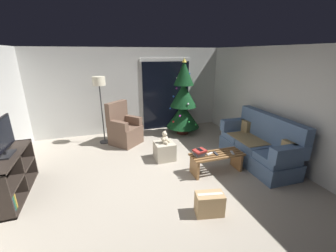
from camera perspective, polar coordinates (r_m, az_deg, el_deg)
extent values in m
plane|color=#9E9384|center=(4.31, -2.23, -14.24)|extent=(7.00, 7.00, 0.00)
cube|color=beige|center=(6.70, -9.70, 9.13)|extent=(5.72, 0.12, 2.50)
cube|color=beige|center=(5.29, 29.00, 4.46)|extent=(0.12, 6.00, 2.50)
cube|color=silver|center=(6.90, -0.55, 8.40)|extent=(1.60, 0.02, 2.20)
cube|color=black|center=(6.89, -0.50, 7.96)|extent=(1.50, 0.02, 2.10)
cube|color=slate|center=(5.25, 22.11, -7.19)|extent=(0.82, 1.92, 0.34)
cube|color=slate|center=(4.72, 26.85, -7.59)|extent=(0.70, 0.62, 0.14)
cube|color=slate|center=(5.14, 22.26, -4.82)|extent=(0.70, 0.62, 0.14)
cube|color=slate|center=(5.60, 18.43, -2.45)|extent=(0.70, 0.62, 0.14)
cube|color=slate|center=(5.22, 25.53, -0.58)|extent=(0.26, 1.91, 0.60)
cube|color=slate|center=(4.50, 29.55, -6.39)|extent=(0.77, 0.22, 0.28)
cube|color=slate|center=(5.73, 17.42, 0.38)|extent=(0.77, 0.22, 0.28)
cube|color=#997F51|center=(5.28, 20.56, -3.06)|extent=(0.63, 0.92, 0.02)
cube|color=#997F51|center=(4.71, 29.49, -5.28)|extent=(0.13, 0.32, 0.28)
cube|color=#997F51|center=(5.69, 19.70, 0.00)|extent=(0.13, 0.32, 0.28)
cube|color=olive|center=(4.38, 14.01, -8.31)|extent=(1.10, 0.05, 0.04)
cube|color=olive|center=(4.44, 13.41, -7.83)|extent=(1.10, 0.05, 0.04)
cube|color=olive|center=(4.51, 12.83, -7.37)|extent=(1.10, 0.05, 0.04)
cube|color=olive|center=(4.58, 12.28, -6.92)|extent=(1.10, 0.05, 0.04)
cube|color=olive|center=(4.65, 11.74, -6.48)|extent=(1.10, 0.05, 0.04)
cube|color=olive|center=(4.39, 7.03, -10.79)|extent=(0.05, 0.36, 0.38)
cube|color=olive|center=(4.85, 17.70, -8.58)|extent=(0.05, 0.36, 0.38)
cube|color=#ADADB2|center=(4.60, 16.65, -6.77)|extent=(0.08, 0.16, 0.02)
cube|color=#333338|center=(4.48, 12.56, -7.13)|extent=(0.06, 0.16, 0.02)
cube|color=silver|center=(4.45, 10.98, -7.22)|extent=(0.16, 0.10, 0.02)
cube|color=#4C4C51|center=(4.37, 8.14, -7.42)|extent=(0.20, 0.19, 0.04)
cube|color=#4C4C51|center=(4.36, 8.44, -6.94)|extent=(0.23, 0.19, 0.04)
cube|color=#A32D28|center=(4.34, 8.41, -6.49)|extent=(0.27, 0.24, 0.04)
cube|color=black|center=(4.34, 8.41, -6.17)|extent=(0.09, 0.15, 0.01)
cylinder|color=#4C1E19|center=(6.64, 3.89, -1.46)|extent=(0.36, 0.36, 0.10)
cylinder|color=brown|center=(6.61, 3.91, -0.56)|extent=(0.08, 0.08, 0.12)
cone|color=#0F3819|center=(6.48, 3.99, 2.80)|extent=(0.99, 0.99, 0.69)
cone|color=#0F3819|center=(6.34, 4.12, 8.24)|extent=(0.78, 0.78, 0.69)
cone|color=#0F3819|center=(6.26, 4.26, 13.87)|extent=(0.58, 0.58, 0.69)
sphere|color=#B233A5|center=(6.07, 3.17, 2.68)|extent=(0.06, 0.06, 0.06)
sphere|color=blue|center=(6.38, 5.70, 12.56)|extent=(0.06, 0.06, 0.06)
sphere|color=red|center=(6.16, 1.44, 1.16)|extent=(0.06, 0.06, 0.06)
sphere|color=#B233A5|center=(6.47, 2.29, 9.97)|extent=(0.06, 0.06, 0.06)
sphere|color=#1E8C33|center=(6.26, 6.05, 12.20)|extent=(0.06, 0.06, 0.06)
sphere|color=blue|center=(6.32, 5.67, 13.59)|extent=(0.06, 0.06, 0.06)
sphere|color=red|center=(6.35, 3.11, 13.95)|extent=(0.06, 0.06, 0.06)
sphere|color=#1E8C33|center=(6.27, 7.40, 0.35)|extent=(0.06, 0.06, 0.06)
sphere|color=blue|center=(6.46, 1.45, 7.84)|extent=(0.06, 0.06, 0.06)
sphere|color=white|center=(6.08, 5.36, 5.84)|extent=(0.06, 0.06, 0.06)
sphere|color=#1E8C33|center=(6.11, 5.58, 1.01)|extent=(0.06, 0.06, 0.06)
sphere|color=blue|center=(6.48, 0.60, 4.73)|extent=(0.06, 0.06, 0.06)
sphere|color=white|center=(6.26, 2.47, 12.61)|extent=(0.06, 0.06, 0.06)
cone|color=#EAD14C|center=(6.24, 4.34, 17.00)|extent=(0.14, 0.14, 0.12)
cube|color=brown|center=(5.95, -11.05, -3.16)|extent=(0.96, 0.96, 0.31)
cube|color=brown|center=(5.87, -11.20, -0.94)|extent=(0.96, 0.96, 0.18)
cube|color=brown|center=(5.93, -13.40, 3.26)|extent=(0.62, 0.57, 0.64)
cube|color=brown|center=(5.99, -9.40, 1.60)|extent=(0.49, 0.53, 0.22)
cube|color=brown|center=(5.60, -13.08, 0.12)|extent=(0.49, 0.53, 0.22)
cylinder|color=#2D2D30|center=(6.23, -16.33, -4.01)|extent=(0.28, 0.28, 0.02)
cylinder|color=#2D2D30|center=(5.98, -17.01, 2.97)|extent=(0.03, 0.03, 1.55)
cylinder|color=beige|center=(5.81, -17.85, 11.28)|extent=(0.32, 0.32, 0.22)
cube|color=black|center=(4.75, -35.21, -14.42)|extent=(0.40, 1.40, 0.04)
cube|color=black|center=(4.44, -36.96, -6.48)|extent=(0.40, 1.40, 0.04)
cube|color=black|center=(5.17, -33.95, -7.03)|extent=(0.40, 0.04, 0.76)
cube|color=black|center=(4.58, -36.07, -10.58)|extent=(0.40, 0.04, 0.72)
cube|color=black|center=(4.58, -36.07, -10.58)|extent=(0.40, 1.33, 0.04)
cube|color=#A32D28|center=(4.19, -37.93, -16.92)|extent=(0.30, 0.04, 0.28)
cube|color=#285684|center=(4.22, -37.73, -16.34)|extent=(0.30, 0.04, 0.31)
cube|color=#337042|center=(4.26, -37.54, -15.76)|extent=(0.30, 0.04, 0.34)
cube|color=#B79333|center=(4.31, -37.25, -15.62)|extent=(0.30, 0.04, 0.30)
cube|color=black|center=(4.43, -37.04, -6.09)|extent=(0.21, 0.36, 0.03)
cube|color=black|center=(4.41, -37.15, -5.55)|extent=(0.04, 0.06, 0.06)
cube|color=black|center=(4.32, -37.90, -2.02)|extent=(0.06, 0.84, 0.52)
cube|color=black|center=(4.31, -37.66, -2.00)|extent=(0.03, 0.79, 0.47)
cube|color=#B2A893|center=(5.00, -0.96, -6.59)|extent=(0.44, 0.44, 0.40)
cylinder|color=beige|center=(4.92, -0.08, -4.04)|extent=(0.12, 0.12, 0.06)
cylinder|color=beige|center=(4.84, -0.64, -4.45)|extent=(0.12, 0.12, 0.06)
sphere|color=beige|center=(4.88, -0.98, -3.38)|extent=(0.15, 0.15, 0.15)
sphere|color=beige|center=(4.84, -0.98, -2.08)|extent=(0.11, 0.11, 0.11)
sphere|color=#F4E5C1|center=(4.82, -0.47, -2.29)|extent=(0.04, 0.04, 0.04)
sphere|color=beige|center=(4.85, -0.77, -1.42)|extent=(0.04, 0.04, 0.04)
sphere|color=beige|center=(4.79, -1.21, -1.70)|extent=(0.04, 0.04, 0.04)
sphere|color=beige|center=(4.93, -0.37, -3.04)|extent=(0.06, 0.06, 0.06)
sphere|color=beige|center=(4.81, -1.18, -3.60)|extent=(0.06, 0.06, 0.06)
cube|color=tan|center=(3.53, 10.92, -19.59)|extent=(0.46, 0.32, 0.35)
cube|color=beige|center=(3.42, 11.11, -17.26)|extent=(0.39, 0.14, 0.00)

